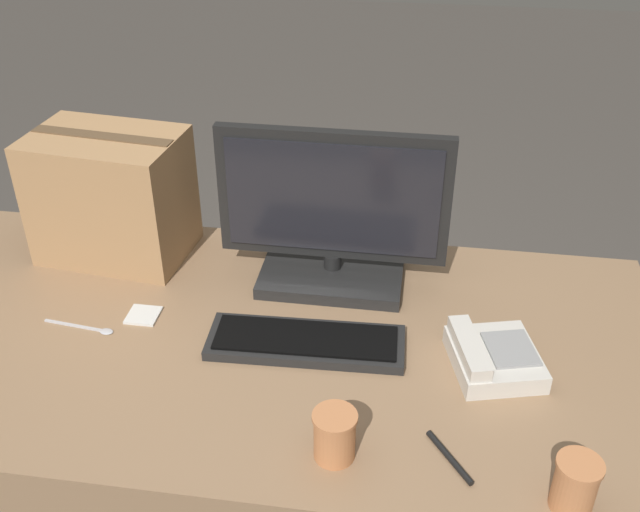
# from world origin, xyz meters

# --- Properties ---
(office_desk) EXTENTS (1.80, 0.90, 0.76)m
(office_desk) POSITION_xyz_m (0.00, 0.00, 0.38)
(office_desk) COLOR #8C6B4C
(office_desk) RESTS_ON ground_plane
(monitor) EXTENTS (0.55, 0.25, 0.39)m
(monitor) POSITION_xyz_m (0.13, 0.26, 0.92)
(monitor) COLOR black
(monitor) RESTS_ON office_desk
(keyboard) EXTENTS (0.44, 0.16, 0.03)m
(keyboard) POSITION_xyz_m (0.10, -0.02, 0.77)
(keyboard) COLOR black
(keyboard) RESTS_ON office_desk
(desk_phone) EXTENTS (0.22, 0.23, 0.07)m
(desk_phone) POSITION_xyz_m (0.50, -0.03, 0.79)
(desk_phone) COLOR beige
(desk_phone) RESTS_ON office_desk
(paper_cup_left) EXTENTS (0.08, 0.08, 0.10)m
(paper_cup_left) POSITION_xyz_m (0.21, -0.32, 0.81)
(paper_cup_left) COLOR #BC7547
(paper_cup_left) RESTS_ON office_desk
(paper_cup_right) EXTENTS (0.08, 0.08, 0.11)m
(paper_cup_right) POSITION_xyz_m (0.63, -0.37, 0.81)
(paper_cup_right) COLOR #BC7547
(paper_cup_right) RESTS_ON office_desk
(spoon) EXTENTS (0.17, 0.04, 0.00)m
(spoon) POSITION_xyz_m (-0.39, -0.03, 0.76)
(spoon) COLOR #B2B2B7
(spoon) RESTS_ON office_desk
(cardboard_box) EXTENTS (0.39, 0.29, 0.33)m
(cardboard_box) POSITION_xyz_m (-0.45, 0.30, 0.92)
(cardboard_box) COLOR #9E754C
(cardboard_box) RESTS_ON office_desk
(pen_marker) EXTENTS (0.09, 0.12, 0.01)m
(pen_marker) POSITION_xyz_m (0.42, -0.30, 0.76)
(pen_marker) COLOR black
(pen_marker) RESTS_ON office_desk
(sticky_note_pad) EXTENTS (0.07, 0.07, 0.01)m
(sticky_note_pad) POSITION_xyz_m (-0.29, 0.03, 0.76)
(sticky_note_pad) COLOR silver
(sticky_note_pad) RESTS_ON office_desk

